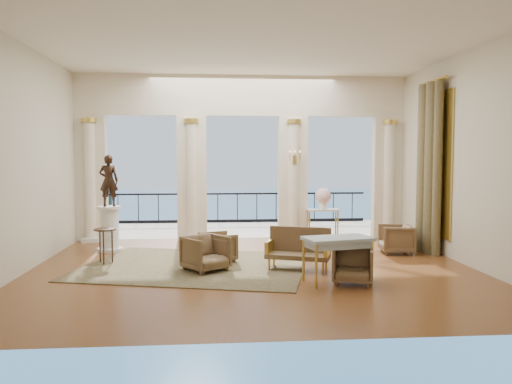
{
  "coord_description": "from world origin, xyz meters",
  "views": [
    {
      "loc": [
        -0.75,
        -9.96,
        2.27
      ],
      "look_at": [
        0.11,
        0.6,
        1.53
      ],
      "focal_mm": 35.0,
      "sensor_mm": 36.0,
      "label": 1
    }
  ],
  "objects": [
    {
      "name": "room_walls",
      "position": [
        0.0,
        -1.12,
        2.88
      ],
      "size": [
        9.0,
        9.0,
        9.0
      ],
      "color": "beige",
      "rests_on": "ground"
    },
    {
      "name": "armchair_a",
      "position": [
        -0.95,
        -0.07,
        0.39
      ],
      "size": [
        1.03,
        1.02,
        0.78
      ],
      "primitive_type": "imported",
      "rotation": [
        0.0,
        0.0,
        0.63
      ],
      "color": "#3F311A",
      "rests_on": "ground"
    },
    {
      "name": "armchair_b",
      "position": [
        1.71,
        -1.26,
        0.36
      ],
      "size": [
        0.87,
        0.84,
        0.73
      ],
      "primitive_type": "imported",
      "rotation": [
        0.0,
        0.0,
        -0.29
      ],
      "color": "#3F311A",
      "rests_on": "ground"
    },
    {
      "name": "headland",
      "position": [
        -30.0,
        70.0,
        -3.0
      ],
      "size": [
        22.0,
        18.0,
        6.0
      ],
      "primitive_type": "cube",
      "color": "black",
      "rests_on": "sea"
    },
    {
      "name": "urn",
      "position": [
        2.2,
        3.55,
        1.18
      ],
      "size": [
        0.44,
        0.44,
        0.59
      ],
      "color": "white",
      "rests_on": "console_table"
    },
    {
      "name": "sea",
      "position": [
        0.0,
        60.0,
        -6.0
      ],
      "size": [
        160.0,
        160.0,
        0.0
      ],
      "primitive_type": "plane",
      "color": "#1E518D",
      "rests_on": "ground"
    },
    {
      "name": "pedestal",
      "position": [
        -3.31,
        2.23,
        0.53
      ],
      "size": [
        0.6,
        0.6,
        1.09
      ],
      "color": "silver",
      "rests_on": "ground"
    },
    {
      "name": "settee",
      "position": [
        0.93,
        -0.04,
        0.42
      ],
      "size": [
        1.38,
        0.95,
        0.84
      ],
      "rotation": [
        0.0,
        0.0,
        -0.36
      ],
      "color": "#3F311A",
      "rests_on": "ground"
    },
    {
      "name": "console_table",
      "position": [
        2.2,
        3.55,
        0.7
      ],
      "size": [
        0.9,
        0.39,
        0.84
      ],
      "rotation": [
        0.0,
        0.0,
        0.05
      ],
      "color": "silver",
      "rests_on": "ground"
    },
    {
      "name": "arcade",
      "position": [
        -0.0,
        3.82,
        2.58
      ],
      "size": [
        9.0,
        0.56,
        4.5
      ],
      "color": "#FFEFCF",
      "rests_on": "ground"
    },
    {
      "name": "palm_tree",
      "position": [
        2.0,
        6.6,
        4.09
      ],
      "size": [
        2.0,
        2.0,
        4.5
      ],
      "color": "#4C3823",
      "rests_on": "terrace"
    },
    {
      "name": "statue",
      "position": [
        -3.31,
        2.23,
        1.71
      ],
      "size": [
        0.46,
        0.32,
        1.23
      ],
      "primitive_type": "imported",
      "rotation": [
        0.0,
        0.0,
        3.09
      ],
      "color": "black",
      "rests_on": "pedestal"
    },
    {
      "name": "window_frame",
      "position": [
        4.47,
        1.5,
        2.1
      ],
      "size": [
        0.04,
        1.6,
        3.4
      ],
      "primitive_type": "cube",
      "color": "gold",
      "rests_on": "room_walls"
    },
    {
      "name": "game_table",
      "position": [
        1.45,
        -1.17,
        0.74
      ],
      "size": [
        1.33,
        0.92,
        0.83
      ],
      "rotation": [
        0.0,
        0.0,
        0.23
      ],
      "color": "#8B9FAF",
      "rests_on": "ground"
    },
    {
      "name": "curtain",
      "position": [
        4.28,
        1.5,
        2.02
      ],
      "size": [
        0.33,
        1.4,
        4.09
      ],
      "color": "brown",
      "rests_on": "ground"
    },
    {
      "name": "balustrade",
      "position": [
        0.0,
        7.4,
        0.41
      ],
      "size": [
        9.0,
        0.06,
        1.03
      ],
      "color": "black",
      "rests_on": "terrace"
    },
    {
      "name": "armchair_d",
      "position": [
        -0.7,
        0.82,
        0.35
      ],
      "size": [
        0.84,
        0.87,
        0.7
      ],
      "primitive_type": "imported",
      "rotation": [
        0.0,
        0.0,
        1.93
      ],
      "color": "#3F311A",
      "rests_on": "ground"
    },
    {
      "name": "side_table",
      "position": [
        -3.1,
        0.77,
        0.65
      ],
      "size": [
        0.47,
        0.47,
        0.76
      ],
      "color": "black",
      "rests_on": "ground"
    },
    {
      "name": "wall_sconce",
      "position": [
        1.4,
        3.51,
        2.23
      ],
      "size": [
        0.3,
        0.11,
        0.33
      ],
      "color": "gold",
      "rests_on": "arcade"
    },
    {
      "name": "floor",
      "position": [
        0.0,
        0.0,
        0.0
      ],
      "size": [
        9.0,
        9.0,
        0.0
      ],
      "primitive_type": "plane",
      "color": "#482A11",
      "rests_on": "ground"
    },
    {
      "name": "armchair_c",
      "position": [
        3.5,
        1.42,
        0.37
      ],
      "size": [
        0.77,
        0.81,
        0.75
      ],
      "primitive_type": "imported",
      "rotation": [
        0.0,
        0.0,
        -1.7
      ],
      "color": "#3F311A",
      "rests_on": "ground"
    },
    {
      "name": "rug",
      "position": [
        -1.18,
        0.37,
        0.01
      ],
      "size": [
        5.22,
        4.5,
        0.02
      ],
      "primitive_type": "cube",
      "rotation": [
        0.0,
        0.0,
        -0.25
      ],
      "color": "#34371E",
      "rests_on": "ground"
    },
    {
      "name": "terrace",
      "position": [
        0.0,
        5.8,
        -0.05
      ],
      "size": [
        10.0,
        3.6,
        0.1
      ],
      "primitive_type": "cube",
      "color": "beige",
      "rests_on": "ground"
    }
  ]
}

